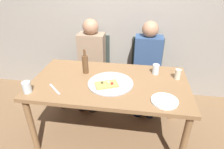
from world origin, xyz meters
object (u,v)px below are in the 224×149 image
(wine_bottle, at_px, (85,64))
(guest_in_beanie, at_px, (147,63))
(pizza_tray, at_px, (111,83))
(wine_glass, at_px, (178,74))
(pizza_slice_last, at_px, (107,84))
(plate_stack, at_px, (165,101))
(guest_in_sweater, at_px, (91,59))
(chair_left, at_px, (94,63))
(dining_table, at_px, (110,87))
(tumbler_far, at_px, (156,69))
(chair_right, at_px, (146,66))
(tumbler_near, at_px, (27,87))
(table_knife, at_px, (55,89))

(wine_bottle, distance_m, guest_in_beanie, 0.89)
(pizza_tray, height_order, wine_glass, wine_glass)
(pizza_tray, relative_size, pizza_slice_last, 1.80)
(plate_stack, xyz_separation_m, guest_in_sweater, (-0.90, 0.95, -0.09))
(chair_left, bearing_deg, plate_stack, 129.38)
(dining_table, height_order, wine_glass, wine_glass)
(pizza_slice_last, height_order, tumbler_far, tumbler_far)
(pizza_slice_last, distance_m, chair_left, 1.03)
(chair_right, bearing_deg, pizza_tray, 66.40)
(tumbler_far, bearing_deg, guest_in_beanie, 99.35)
(guest_in_sweater, relative_size, guest_in_beanie, 1.00)
(chair_right, relative_size, guest_in_sweater, 0.77)
(dining_table, relative_size, tumbler_near, 14.71)
(wine_bottle, distance_m, plate_stack, 0.92)
(pizza_slice_last, bearing_deg, plate_stack, -17.66)
(tumbler_near, bearing_deg, pizza_tray, 19.57)
(tumbler_near, relative_size, plate_stack, 0.46)
(tumbler_near, bearing_deg, pizza_slice_last, 16.29)
(wine_bottle, xyz_separation_m, chair_right, (0.69, 0.69, -0.32))
(chair_right, bearing_deg, table_knife, 49.67)
(pizza_slice_last, distance_m, tumbler_near, 0.75)
(wine_bottle, distance_m, guest_in_sweater, 0.57)
(table_knife, height_order, chair_right, chair_right)
(guest_in_beanie, bearing_deg, wine_bottle, 37.84)
(dining_table, relative_size, pizza_slice_last, 6.32)
(dining_table, xyz_separation_m, tumbler_near, (-0.73, -0.31, 0.13))
(tumbler_near, bearing_deg, plate_stack, 1.71)
(tumbler_near, xyz_separation_m, wine_glass, (1.42, 0.47, -0.00))
(pizza_slice_last, xyz_separation_m, plate_stack, (0.54, -0.17, -0.01))
(pizza_slice_last, bearing_deg, tumbler_near, -163.71)
(chair_left, distance_m, guest_in_sweater, 0.20)
(tumbler_near, xyz_separation_m, guest_in_beanie, (1.13, 0.99, -0.13))
(plate_stack, relative_size, chair_right, 0.26)
(wine_bottle, distance_m, tumbler_near, 0.63)
(dining_table, xyz_separation_m, guest_in_sweater, (-0.38, 0.68, -0.01))
(pizza_slice_last, bearing_deg, chair_right, 66.21)
(tumbler_near, distance_m, guest_in_beanie, 1.50)
(wine_glass, height_order, chair_left, chair_left)
(chair_left, relative_size, guest_in_beanie, 0.77)
(pizza_slice_last, height_order, wine_glass, wine_glass)
(table_knife, relative_size, guest_in_sweater, 0.19)
(tumbler_near, relative_size, table_knife, 0.49)
(chair_left, height_order, guest_in_sweater, guest_in_sweater)
(table_knife, bearing_deg, tumbler_far, -110.95)
(tumbler_far, distance_m, plate_stack, 0.51)
(pizza_slice_last, bearing_deg, wine_glass, 20.02)
(pizza_slice_last, bearing_deg, dining_table, 83.94)
(tumbler_near, xyz_separation_m, table_knife, (0.23, 0.08, -0.05))
(dining_table, xyz_separation_m, chair_right, (0.40, 0.83, -0.13))
(dining_table, relative_size, wine_bottle, 5.79)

